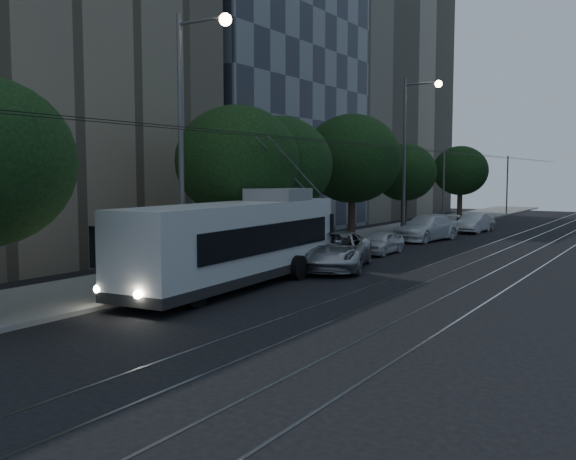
# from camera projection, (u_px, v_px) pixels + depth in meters

# --- Properties ---
(ground) EXTENTS (120.00, 120.00, 0.00)m
(ground) POSITION_uv_depth(u_px,v_px,m) (297.00, 309.00, 19.84)
(ground) COLOR black
(ground) RESTS_ON ground
(sidewalk) EXTENTS (5.00, 90.00, 0.15)m
(sidewalk) POSITION_uv_depth(u_px,v_px,m) (358.00, 239.00, 40.70)
(sidewalk) COLOR slate
(sidewalk) RESTS_ON ground
(tram_rails) EXTENTS (4.52, 90.00, 0.02)m
(tram_rails) POSITION_uv_depth(u_px,v_px,m) (522.00, 249.00, 35.45)
(tram_rails) COLOR #9A9BA2
(tram_rails) RESTS_ON ground
(overhead_wires) EXTENTS (2.23, 90.00, 6.00)m
(overhead_wires) POSITION_uv_depth(u_px,v_px,m) (396.00, 185.00, 39.08)
(overhead_wires) COLOR black
(overhead_wires) RESTS_ON ground
(building_glass_mid) EXTENTS (14.40, 18.40, 26.80)m
(building_glass_mid) POSITION_uv_depth(u_px,v_px,m) (230.00, 48.00, 47.27)
(building_glass_mid) COLOR #363A45
(building_glass_mid) RESTS_ON ground
(building_tan_far) EXTENTS (14.40, 22.40, 34.80)m
(building_tan_far) POSITION_uv_depth(u_px,v_px,m) (351.00, 41.00, 63.85)
(building_tan_far) COLOR gray
(building_tan_far) RESTS_ON ground
(trolleybus) EXTENTS (3.31, 12.06, 5.63)m
(trolleybus) POSITION_uv_depth(u_px,v_px,m) (238.00, 242.00, 23.74)
(trolleybus) COLOR silver
(trolleybus) RESTS_ON ground
(pickup_silver) EXTENTS (4.46, 6.46, 1.64)m
(pickup_silver) POSITION_uv_depth(u_px,v_px,m) (334.00, 251.00, 28.07)
(pickup_silver) COLOR #A8ABB0
(pickup_silver) RESTS_ON ground
(car_white_a) EXTENTS (1.45, 3.56, 1.21)m
(car_white_a) POSITION_uv_depth(u_px,v_px,m) (381.00, 242.00, 33.38)
(car_white_a) COLOR silver
(car_white_a) RESTS_ON ground
(car_white_b) EXTENTS (3.18, 5.75, 1.58)m
(car_white_b) POSITION_uv_depth(u_px,v_px,m) (426.00, 228.00, 40.12)
(car_white_b) COLOR silver
(car_white_b) RESTS_ON ground
(car_white_c) EXTENTS (1.55, 4.25, 1.39)m
(car_white_c) POSITION_uv_depth(u_px,v_px,m) (474.00, 223.00, 45.74)
(car_white_c) COLOR silver
(car_white_c) RESTS_ON ground
(car_white_d) EXTENTS (1.94, 3.97, 1.30)m
(car_white_d) POSITION_uv_depth(u_px,v_px,m) (477.00, 222.00, 46.54)
(car_white_d) COLOR #B6B6BB
(car_white_d) RESTS_ON ground
(tree_1) EXTENTS (5.42, 5.42, 7.15)m
(tree_1) POSITION_uv_depth(u_px,v_px,m) (237.00, 162.00, 27.89)
(tree_1) COLOR #31221B
(tree_1) RESTS_ON ground
(tree_2) EXTENTS (5.17, 5.17, 6.92)m
(tree_2) POSITION_uv_depth(u_px,v_px,m) (278.00, 165.00, 30.51)
(tree_2) COLOR #31221B
(tree_2) RESTS_ON ground
(tree_3) EXTENTS (5.72, 5.72, 7.63)m
(tree_3) POSITION_uv_depth(u_px,v_px,m) (352.00, 159.00, 37.21)
(tree_3) COLOR #31221B
(tree_3) RESTS_ON ground
(tree_4) EXTENTS (4.41, 4.41, 6.27)m
(tree_4) POSITION_uv_depth(u_px,v_px,m) (405.00, 172.00, 44.23)
(tree_4) COLOR #31221B
(tree_4) RESTS_ON ground
(tree_5) EXTENTS (4.70, 4.70, 6.57)m
(tree_5) POSITION_uv_depth(u_px,v_px,m) (460.00, 171.00, 55.11)
(tree_5) COLOR #31221B
(tree_5) RESTS_ON ground
(streetlamp_near) EXTENTS (2.41, 0.44, 9.97)m
(streetlamp_near) POSITION_uv_depth(u_px,v_px,m) (189.00, 123.00, 23.27)
(streetlamp_near) COLOR #5A5B5D
(streetlamp_near) RESTS_ON ground
(streetlamp_far) EXTENTS (2.45, 0.44, 10.15)m
(streetlamp_far) POSITION_uv_depth(u_px,v_px,m) (411.00, 143.00, 40.30)
(streetlamp_far) COLOR #5A5B5D
(streetlamp_far) RESTS_ON ground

